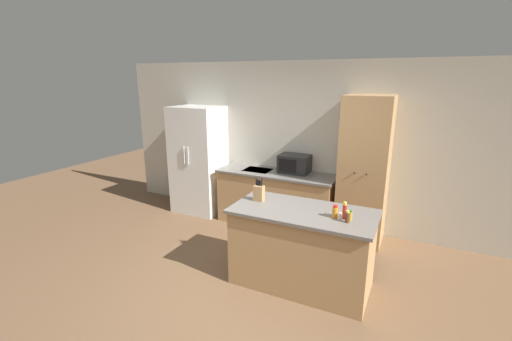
{
  "coord_description": "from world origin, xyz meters",
  "views": [
    {
      "loc": [
        1.48,
        -2.87,
        2.35
      ],
      "look_at": [
        -0.6,
        1.4,
        1.05
      ],
      "focal_mm": 24.0,
      "sensor_mm": 36.0,
      "label": 1
    }
  ],
  "objects_px": {
    "microwave": "(294,164)",
    "spice_bottle_short_red": "(350,216)",
    "pantry_cabinet": "(364,171)",
    "spice_bottle_amber_oil": "(340,216)",
    "refrigerator": "(198,160)",
    "spice_bottle_green_herb": "(345,211)",
    "knife_block": "(259,193)",
    "spice_bottle_tall_dark": "(347,217)",
    "spice_bottle_pale_salt": "(335,212)",
    "fire_extinguisher": "(174,194)"
  },
  "relations": [
    {
      "from": "microwave",
      "to": "pantry_cabinet",
      "type": "bearing_deg",
      "value": -5.49
    },
    {
      "from": "spice_bottle_amber_oil",
      "to": "spice_bottle_green_herb",
      "type": "xyz_separation_m",
      "value": [
        0.03,
        0.06,
        0.05
      ]
    },
    {
      "from": "spice_bottle_amber_oil",
      "to": "spice_bottle_short_red",
      "type": "bearing_deg",
      "value": 19.85
    },
    {
      "from": "microwave",
      "to": "spice_bottle_amber_oil",
      "type": "relative_size",
      "value": 5.88
    },
    {
      "from": "refrigerator",
      "to": "fire_extinguisher",
      "type": "xyz_separation_m",
      "value": [
        -0.61,
        0.02,
        -0.74
      ]
    },
    {
      "from": "refrigerator",
      "to": "knife_block",
      "type": "bearing_deg",
      "value": -36.64
    },
    {
      "from": "pantry_cabinet",
      "to": "fire_extinguisher",
      "type": "xyz_separation_m",
      "value": [
        -3.43,
        -0.01,
        -0.87
      ]
    },
    {
      "from": "microwave",
      "to": "spice_bottle_amber_oil",
      "type": "distance_m",
      "value": 1.98
    },
    {
      "from": "spice_bottle_green_herb",
      "to": "fire_extinguisher",
      "type": "relative_size",
      "value": 0.41
    },
    {
      "from": "knife_block",
      "to": "spice_bottle_short_red",
      "type": "relative_size",
      "value": 2.58
    },
    {
      "from": "pantry_cabinet",
      "to": "knife_block",
      "type": "xyz_separation_m",
      "value": [
        -0.98,
        -1.4,
        -0.04
      ]
    },
    {
      "from": "microwave",
      "to": "spice_bottle_pale_salt",
      "type": "distance_m",
      "value": 1.92
    },
    {
      "from": "spice_bottle_green_herb",
      "to": "spice_bottle_amber_oil",
      "type": "bearing_deg",
      "value": -115.09
    },
    {
      "from": "knife_block",
      "to": "spice_bottle_green_herb",
      "type": "xyz_separation_m",
      "value": [
        1.03,
        -0.08,
        -0.02
      ]
    },
    {
      "from": "knife_block",
      "to": "spice_bottle_amber_oil",
      "type": "distance_m",
      "value": 1.01
    },
    {
      "from": "microwave",
      "to": "spice_bottle_short_red",
      "type": "xyz_separation_m",
      "value": [
        1.19,
        -1.62,
        -0.05
      ]
    },
    {
      "from": "spice_bottle_green_herb",
      "to": "refrigerator",
      "type": "bearing_deg",
      "value": 153.19
    },
    {
      "from": "spice_bottle_tall_dark",
      "to": "spice_bottle_amber_oil",
      "type": "relative_size",
      "value": 1.6
    },
    {
      "from": "microwave",
      "to": "spice_bottle_amber_oil",
      "type": "xyz_separation_m",
      "value": [
        1.09,
        -1.65,
        -0.07
      ]
    },
    {
      "from": "microwave",
      "to": "spice_bottle_green_herb",
      "type": "relative_size",
      "value": 2.66
    },
    {
      "from": "refrigerator",
      "to": "knife_block",
      "type": "relative_size",
      "value": 6.66
    },
    {
      "from": "knife_block",
      "to": "spice_bottle_short_red",
      "type": "height_order",
      "value": "knife_block"
    },
    {
      "from": "spice_bottle_short_red",
      "to": "spice_bottle_pale_salt",
      "type": "relative_size",
      "value": 0.77
    },
    {
      "from": "refrigerator",
      "to": "microwave",
      "type": "relative_size",
      "value": 3.93
    },
    {
      "from": "spice_bottle_short_red",
      "to": "spice_bottle_green_herb",
      "type": "relative_size",
      "value": 0.61
    },
    {
      "from": "pantry_cabinet",
      "to": "spice_bottle_short_red",
      "type": "distance_m",
      "value": 1.52
    },
    {
      "from": "refrigerator",
      "to": "spice_bottle_short_red",
      "type": "relative_size",
      "value": 17.17
    },
    {
      "from": "refrigerator",
      "to": "spice_bottle_pale_salt",
      "type": "distance_m",
      "value": 3.15
    },
    {
      "from": "spice_bottle_tall_dark",
      "to": "spice_bottle_green_herb",
      "type": "height_order",
      "value": "spice_bottle_green_herb"
    },
    {
      "from": "pantry_cabinet",
      "to": "microwave",
      "type": "height_order",
      "value": "pantry_cabinet"
    },
    {
      "from": "refrigerator",
      "to": "microwave",
      "type": "distance_m",
      "value": 1.75
    },
    {
      "from": "microwave",
      "to": "spice_bottle_amber_oil",
      "type": "bearing_deg",
      "value": -56.51
    },
    {
      "from": "knife_block",
      "to": "spice_bottle_amber_oil",
      "type": "height_order",
      "value": "knife_block"
    },
    {
      "from": "spice_bottle_tall_dark",
      "to": "spice_bottle_pale_salt",
      "type": "distance_m",
      "value": 0.16
    },
    {
      "from": "spice_bottle_green_herb",
      "to": "spice_bottle_pale_salt",
      "type": "distance_m",
      "value": 0.1
    },
    {
      "from": "spice_bottle_short_red",
      "to": "microwave",
      "type": "bearing_deg",
      "value": 126.3
    },
    {
      "from": "pantry_cabinet",
      "to": "spice_bottle_pale_salt",
      "type": "relative_size",
      "value": 15.07
    },
    {
      "from": "fire_extinguisher",
      "to": "spice_bottle_tall_dark",
      "type": "bearing_deg",
      "value": -23.96
    },
    {
      "from": "spice_bottle_green_herb",
      "to": "spice_bottle_pale_salt",
      "type": "relative_size",
      "value": 1.27
    },
    {
      "from": "spice_bottle_short_red",
      "to": "spice_bottle_amber_oil",
      "type": "bearing_deg",
      "value": -160.15
    },
    {
      "from": "knife_block",
      "to": "spice_bottle_tall_dark",
      "type": "distance_m",
      "value": 1.1
    },
    {
      "from": "microwave",
      "to": "spice_bottle_pale_salt",
      "type": "height_order",
      "value": "microwave"
    },
    {
      "from": "refrigerator",
      "to": "spice_bottle_amber_oil",
      "type": "relative_size",
      "value": 23.11
    },
    {
      "from": "spice_bottle_short_red",
      "to": "spice_bottle_amber_oil",
      "type": "distance_m",
      "value": 0.1
    },
    {
      "from": "microwave",
      "to": "fire_extinguisher",
      "type": "distance_m",
      "value": 2.5
    },
    {
      "from": "knife_block",
      "to": "spice_bottle_amber_oil",
      "type": "bearing_deg",
      "value": -8.37
    },
    {
      "from": "pantry_cabinet",
      "to": "spice_bottle_amber_oil",
      "type": "xyz_separation_m",
      "value": [
        0.01,
        -1.55,
        -0.1
      ]
    },
    {
      "from": "refrigerator",
      "to": "spice_bottle_green_herb",
      "type": "relative_size",
      "value": 10.44
    },
    {
      "from": "spice_bottle_amber_oil",
      "to": "microwave",
      "type": "bearing_deg",
      "value": 123.49
    },
    {
      "from": "refrigerator",
      "to": "spice_bottle_green_herb",
      "type": "distance_m",
      "value": 3.21
    }
  ]
}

